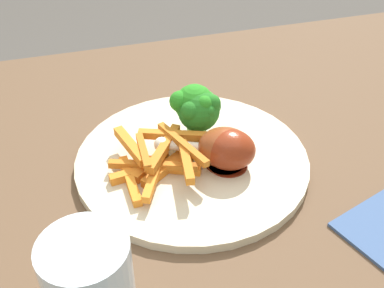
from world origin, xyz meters
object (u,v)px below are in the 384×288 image
object	(u,v)px
chicken_drumstick_near	(225,149)
dining_table	(163,214)
dinner_plate	(192,160)
broccoli_floret_front	(193,105)
chicken_drumstick_far	(222,148)
carrot_fries_pile	(159,160)
broccoli_floret_back	(200,107)
broccoli_floret_middle	(196,108)

from	to	relation	value
chicken_drumstick_near	dining_table	bearing A→B (deg)	-33.55
dinner_plate	broccoli_floret_front	xyz separation A→B (m)	(-0.02, -0.05, 0.05)
broccoli_floret_front	chicken_drumstick_far	size ratio (longest dim) A/B	0.61
dinner_plate	carrot_fries_pile	distance (m)	0.05
dinner_plate	carrot_fries_pile	xyz separation A→B (m)	(0.05, 0.01, 0.02)
broccoli_floret_front	broccoli_floret_back	bearing A→B (deg)	-171.96
broccoli_floret_back	chicken_drumstick_far	distance (m)	0.07
broccoli_floret_front	broccoli_floret_middle	distance (m)	0.01
dinner_plate	chicken_drumstick_far	world-z (taller)	chicken_drumstick_far
dining_table	carrot_fries_pile	bearing A→B (deg)	75.88
carrot_fries_pile	chicken_drumstick_near	world-z (taller)	chicken_drumstick_near
dining_table	chicken_drumstick_far	distance (m)	0.16
dinner_plate	chicken_drumstick_far	size ratio (longest dim) A/B	2.45
chicken_drumstick_near	broccoli_floret_back	bearing A→B (deg)	-83.92
dining_table	chicken_drumstick_near	size ratio (longest dim) A/B	10.28
chicken_drumstick_near	broccoli_floret_middle	bearing A→B (deg)	-75.94
dining_table	dinner_plate	xyz separation A→B (m)	(-0.04, 0.02, 0.11)
broccoli_floret_middle	chicken_drumstick_far	distance (m)	0.07
dinner_plate	chicken_drumstick_near	size ratio (longest dim) A/B	2.44
broccoli_floret_front	carrot_fries_pile	bearing A→B (deg)	44.31
broccoli_floret_back	broccoli_floret_front	bearing A→B (deg)	8.04
carrot_fries_pile	chicken_drumstick_far	xyz separation A→B (m)	(-0.08, 0.01, 0.01)
dining_table	broccoli_floret_back	distance (m)	0.17
broccoli_floret_middle	chicken_drumstick_far	bearing A→B (deg)	102.59
broccoli_floret_middle	chicken_drumstick_far	size ratio (longest dim) A/B	0.58
broccoli_floret_front	broccoli_floret_back	size ratio (longest dim) A/B	1.18
carrot_fries_pile	dining_table	bearing A→B (deg)	-104.12
dining_table	broccoli_floret_back	xyz separation A→B (m)	(-0.06, -0.03, 0.15)
dinner_plate	broccoli_floret_back	world-z (taller)	broccoli_floret_back
chicken_drumstick_far	broccoli_floret_back	bearing A→B (deg)	-85.81
chicken_drumstick_far	carrot_fries_pile	bearing A→B (deg)	-6.95
broccoli_floret_back	chicken_drumstick_far	world-z (taller)	broccoli_floret_back
broccoli_floret_middle	carrot_fries_pile	bearing A→B (deg)	39.78
dinner_plate	chicken_drumstick_far	distance (m)	0.05
dining_table	dinner_plate	world-z (taller)	dinner_plate
dining_table	broccoli_floret_front	world-z (taller)	broccoli_floret_front
broccoli_floret_front	chicken_drumstick_near	bearing A→B (deg)	104.08
dining_table	chicken_drumstick_near	bearing A→B (deg)	146.45
dinner_plate	broccoli_floret_back	xyz separation A→B (m)	(-0.03, -0.05, 0.05)
broccoli_floret_back	chicken_drumstick_far	bearing A→B (deg)	94.19
broccoli_floret_back	chicken_drumstick_near	bearing A→B (deg)	96.08
dinner_plate	chicken_drumstick_near	xyz separation A→B (m)	(-0.03, 0.03, 0.03)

